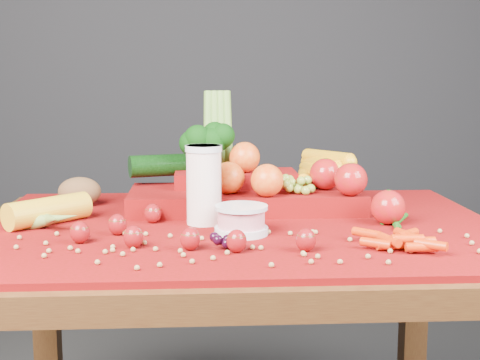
{
  "coord_description": "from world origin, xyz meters",
  "views": [
    {
      "loc": [
        -0.08,
        -1.33,
        1.07
      ],
      "look_at": [
        0.0,
        0.02,
        0.85
      ],
      "focal_mm": 50.0,
      "sensor_mm": 36.0,
      "label": 1
    }
  ],
  "objects": [
    {
      "name": "green_bean_pile",
      "position": [
        0.32,
        -0.01,
        0.77
      ],
      "size": [
        0.14,
        0.12,
        0.01
      ],
      "primitive_type": null,
      "color": "#185B14",
      "rests_on": "red_cloth"
    },
    {
      "name": "corn_ear",
      "position": [
        -0.38,
        -0.01,
        0.78
      ],
      "size": [
        0.25,
        0.26,
        0.06
      ],
      "rotation": [
        0.0,
        0.0,
        0.79
      ],
      "color": "gold",
      "rests_on": "red_cloth"
    },
    {
      "name": "milk_glass",
      "position": [
        -0.07,
        0.01,
        0.85
      ],
      "size": [
        0.08,
        0.08,
        0.16
      ],
      "rotation": [
        0.0,
        0.0,
        0.18
      ],
      "color": "#F4DCD4",
      "rests_on": "red_cloth"
    },
    {
      "name": "strawberry_scatter",
      "position": [
        -0.13,
        -0.15,
        0.79
      ],
      "size": [
        0.44,
        0.28,
        0.04
      ],
      "color": "maroon",
      "rests_on": "red_cloth"
    },
    {
      "name": "soybean_scatter",
      "position": [
        0.0,
        -0.2,
        0.77
      ],
      "size": [
        0.84,
        0.24,
        0.01
      ],
      "primitive_type": null,
      "color": "#A47D46",
      "rests_on": "red_cloth"
    },
    {
      "name": "potato",
      "position": [
        -0.36,
        0.21,
        0.8
      ],
      "size": [
        0.1,
        0.07,
        0.07
      ],
      "primitive_type": "ellipsoid",
      "color": "brown",
      "rests_on": "red_cloth"
    },
    {
      "name": "produce_mound",
      "position": [
        0.04,
        0.16,
        0.82
      ],
      "size": [
        0.59,
        0.36,
        0.27
      ],
      "color": "maroon",
      "rests_on": "red_cloth"
    },
    {
      "name": "table",
      "position": [
        0.0,
        0.0,
        0.66
      ],
      "size": [
        1.1,
        0.8,
        0.75
      ],
      "color": "#34180C",
      "rests_on": "ground"
    },
    {
      "name": "red_cloth",
      "position": [
        0.0,
        0.0,
        0.76
      ],
      "size": [
        1.05,
        0.75,
        0.01
      ],
      "primitive_type": "cube",
      "color": "maroon",
      "rests_on": "table"
    },
    {
      "name": "yogurt_bowl",
      "position": [
        -0.0,
        -0.09,
        0.79
      ],
      "size": [
        0.1,
        0.1,
        0.06
      ],
      "rotation": [
        0.0,
        0.0,
        0.14
      ],
      "color": "silver",
      "rests_on": "red_cloth"
    },
    {
      "name": "baby_carrot_pile",
      "position": [
        0.27,
        -0.21,
        0.78
      ],
      "size": [
        0.17,
        0.17,
        0.03
      ],
      "primitive_type": null,
      "color": "red",
      "rests_on": "red_cloth"
    },
    {
      "name": "dark_grape_cluster",
      "position": [
        -0.03,
        -0.19,
        0.78
      ],
      "size": [
        0.06,
        0.05,
        0.03
      ],
      "primitive_type": null,
      "color": "black",
      "rests_on": "red_cloth"
    }
  ]
}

